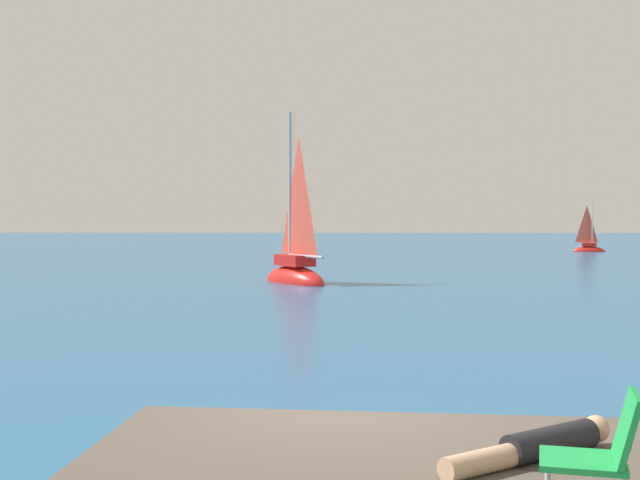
{
  "coord_description": "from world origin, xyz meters",
  "views": [
    {
      "loc": [
        0.04,
        -8.27,
        2.66
      ],
      "look_at": [
        -0.67,
        17.3,
        1.68
      ],
      "focal_mm": 47.95,
      "sensor_mm": 36.0,
      "label": 1
    }
  ],
  "objects_px": {
    "beach_chair": "(602,448)",
    "sailboat_near": "(295,273)",
    "sailboat_far": "(589,248)",
    "person_sunbather": "(539,445)"
  },
  "relations": [
    {
      "from": "sailboat_far",
      "to": "person_sunbather",
      "type": "distance_m",
      "value": 46.87
    },
    {
      "from": "sailboat_near",
      "to": "sailboat_far",
      "type": "xyz_separation_m",
      "value": [
        16.42,
        21.55,
        -0.17
      ]
    },
    {
      "from": "beach_chair",
      "to": "sailboat_near",
      "type": "bearing_deg",
      "value": -69.28
    },
    {
      "from": "sailboat_near",
      "to": "beach_chair",
      "type": "distance_m",
      "value": 24.88
    },
    {
      "from": "person_sunbather",
      "to": "beach_chair",
      "type": "distance_m",
      "value": 1.27
    },
    {
      "from": "sailboat_far",
      "to": "beach_chair",
      "type": "bearing_deg",
      "value": -93.47
    },
    {
      "from": "beach_chair",
      "to": "sailboat_far",
      "type": "bearing_deg",
      "value": -92.78
    },
    {
      "from": "person_sunbather",
      "to": "beach_chair",
      "type": "xyz_separation_m",
      "value": [
        0.11,
        -1.22,
        0.33
      ]
    },
    {
      "from": "sailboat_far",
      "to": "beach_chair",
      "type": "distance_m",
      "value": 48.02
    },
    {
      "from": "sailboat_near",
      "to": "sailboat_far",
      "type": "height_order",
      "value": "sailboat_near"
    }
  ]
}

